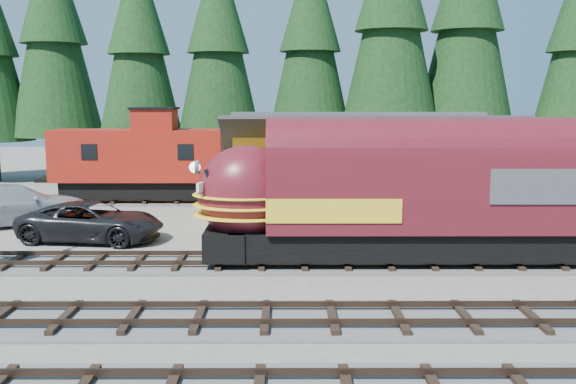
{
  "coord_description": "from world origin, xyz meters",
  "views": [
    {
      "loc": [
        -3.64,
        -18.6,
        5.99
      ],
      "look_at": [
        -3.58,
        4.0,
        2.66
      ],
      "focal_mm": 40.0,
      "sensor_mm": 36.0,
      "label": 1
    }
  ],
  "objects_px": {
    "pickup_truck_b": "(16,205)",
    "depot": "(366,165)",
    "locomotive": "(391,200)",
    "caboose": "(140,159)",
    "pickup_truck_a": "(92,222)"
  },
  "relations": [
    {
      "from": "pickup_truck_b",
      "to": "depot",
      "type": "bearing_deg",
      "value": -121.14
    },
    {
      "from": "locomotive",
      "to": "caboose",
      "type": "distance_m",
      "value": 18.52
    },
    {
      "from": "pickup_truck_a",
      "to": "pickup_truck_b",
      "type": "bearing_deg",
      "value": 61.38
    },
    {
      "from": "pickup_truck_a",
      "to": "pickup_truck_b",
      "type": "relative_size",
      "value": 0.89
    },
    {
      "from": "caboose",
      "to": "pickup_truck_b",
      "type": "bearing_deg",
      "value": -123.57
    },
    {
      "from": "locomotive",
      "to": "caboose",
      "type": "bearing_deg",
      "value": 130.9
    },
    {
      "from": "pickup_truck_a",
      "to": "pickup_truck_b",
      "type": "distance_m",
      "value": 5.77
    },
    {
      "from": "pickup_truck_a",
      "to": "pickup_truck_b",
      "type": "xyz_separation_m",
      "value": [
        -4.62,
        3.45,
        0.14
      ]
    },
    {
      "from": "caboose",
      "to": "depot",
      "type": "bearing_deg",
      "value": -31.96
    },
    {
      "from": "depot",
      "to": "pickup_truck_b",
      "type": "relative_size",
      "value": 1.91
    },
    {
      "from": "depot",
      "to": "pickup_truck_a",
      "type": "distance_m",
      "value": 12.3
    },
    {
      "from": "depot",
      "to": "locomotive",
      "type": "height_order",
      "value": "depot"
    },
    {
      "from": "pickup_truck_b",
      "to": "locomotive",
      "type": "bearing_deg",
      "value": -142.14
    },
    {
      "from": "caboose",
      "to": "pickup_truck_b",
      "type": "relative_size",
      "value": 1.44
    },
    {
      "from": "caboose",
      "to": "pickup_truck_b",
      "type": "xyz_separation_m",
      "value": [
        -4.43,
        -6.67,
        -1.53
      ]
    }
  ]
}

